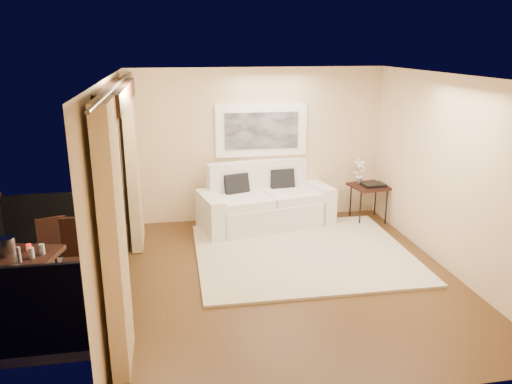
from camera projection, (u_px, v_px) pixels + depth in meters
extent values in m
plane|color=#4F3217|center=(290.00, 277.00, 6.87)|extent=(5.00, 5.00, 0.00)
plane|color=white|center=(295.00, 77.00, 6.09)|extent=(5.00, 5.00, 0.00)
plane|color=beige|center=(258.00, 145.00, 8.84)|extent=(4.50, 0.00, 4.50)
plane|color=beige|center=(366.00, 263.00, 4.12)|extent=(4.50, 0.00, 4.50)
plane|color=beige|center=(451.00, 175.00, 6.86)|extent=(0.00, 5.00, 5.00)
plane|color=beige|center=(125.00, 158.00, 7.85)|extent=(0.00, 2.70, 2.70)
plane|color=beige|center=(94.00, 251.00, 4.36)|extent=(0.00, 2.70, 2.70)
plane|color=beige|center=(105.00, 92.00, 5.76)|extent=(0.00, 2.40, 2.40)
cube|color=black|center=(116.00, 94.00, 5.79)|extent=(0.28, 2.40, 0.22)
cube|color=#605B56|center=(50.00, 301.00, 6.36)|extent=(1.80, 2.60, 0.12)
cube|color=black|center=(64.00, 225.00, 7.40)|extent=(1.80, 0.06, 1.00)
cube|color=black|center=(17.00, 313.00, 5.00)|extent=(1.80, 0.06, 1.00)
cube|color=tan|center=(133.00, 164.00, 7.60)|extent=(0.16, 0.75, 2.62)
cube|color=tan|center=(114.00, 240.00, 4.68)|extent=(0.16, 0.75, 2.62)
cylinder|color=#4C473F|center=(117.00, 85.00, 5.76)|extent=(0.04, 4.80, 0.04)
cube|color=white|center=(261.00, 130.00, 8.74)|extent=(1.62, 0.05, 0.92)
cube|color=black|center=(262.00, 131.00, 8.71)|extent=(1.30, 0.02, 0.64)
cube|color=beige|center=(303.00, 253.00, 7.60)|extent=(3.23, 2.82, 0.04)
cube|color=white|center=(266.00, 214.00, 8.72)|extent=(2.01, 1.34, 0.46)
cube|color=white|center=(258.00, 185.00, 8.93)|extent=(1.85, 0.62, 0.89)
cube|color=white|center=(210.00, 215.00, 8.32)|extent=(0.46, 1.01, 0.67)
cube|color=white|center=(317.00, 201.00, 9.05)|extent=(0.46, 1.01, 0.67)
cube|color=white|center=(243.00, 200.00, 8.44)|extent=(1.03, 1.03, 0.15)
cube|color=white|center=(290.00, 195.00, 8.76)|extent=(1.03, 1.03, 0.15)
cube|color=black|center=(237.00, 186.00, 8.61)|extent=(0.47, 0.32, 0.44)
cube|color=black|center=(282.00, 181.00, 8.92)|extent=(0.45, 0.24, 0.44)
cube|color=black|center=(369.00, 186.00, 8.90)|extent=(0.70, 0.70, 0.04)
cylinder|color=black|center=(360.00, 209.00, 8.72)|extent=(0.03, 0.03, 0.61)
cylinder|color=black|center=(386.00, 207.00, 8.80)|extent=(0.03, 0.03, 0.61)
cylinder|color=black|center=(351.00, 201.00, 9.18)|extent=(0.03, 0.03, 0.61)
cylinder|color=black|center=(375.00, 199.00, 9.26)|extent=(0.03, 0.03, 0.61)
cube|color=black|center=(373.00, 185.00, 8.83)|extent=(0.40, 0.31, 0.05)
imported|color=white|center=(360.00, 171.00, 8.96)|extent=(0.28, 0.22, 0.46)
cube|color=black|center=(23.00, 258.00, 5.58)|extent=(0.84, 0.84, 0.05)
cylinder|color=black|center=(48.00, 301.00, 5.48)|extent=(0.04, 0.04, 0.76)
cylinder|color=black|center=(9.00, 282.00, 5.91)|extent=(0.04, 0.04, 0.76)
cylinder|color=black|center=(59.00, 278.00, 6.01)|extent=(0.04, 0.04, 0.76)
cube|color=black|center=(52.00, 246.00, 6.86)|extent=(0.48, 0.48, 0.05)
cube|color=black|center=(52.00, 235.00, 6.65)|extent=(0.38, 0.16, 0.50)
cylinder|color=black|center=(64.00, 254.00, 7.12)|extent=(0.03, 0.03, 0.39)
cylinder|color=black|center=(41.00, 259.00, 6.98)|extent=(0.03, 0.03, 0.39)
cylinder|color=black|center=(68.00, 262.00, 6.86)|extent=(0.03, 0.03, 0.39)
cylinder|color=black|center=(44.00, 267.00, 6.72)|extent=(0.03, 0.03, 0.39)
cube|color=black|center=(79.00, 264.00, 6.19)|extent=(0.44, 0.44, 0.05)
cube|color=black|center=(79.00, 238.00, 6.30)|extent=(0.44, 0.06, 0.57)
cylinder|color=black|center=(64.00, 289.00, 6.06)|extent=(0.03, 0.03, 0.45)
cylinder|color=black|center=(94.00, 287.00, 6.12)|extent=(0.03, 0.03, 0.45)
cylinder|color=black|center=(69.00, 276.00, 6.39)|extent=(0.03, 0.03, 0.45)
cylinder|color=black|center=(97.00, 274.00, 6.45)|extent=(0.03, 0.03, 0.45)
cylinder|color=silver|center=(7.00, 246.00, 5.58)|extent=(0.18, 0.18, 0.20)
cylinder|color=red|center=(29.00, 247.00, 5.72)|extent=(0.06, 0.06, 0.07)
cylinder|color=white|center=(19.00, 255.00, 5.37)|extent=(0.04, 0.04, 0.18)
cylinder|color=white|center=(31.00, 253.00, 5.50)|extent=(0.06, 0.06, 0.12)
cylinder|color=silver|center=(42.00, 249.00, 5.59)|extent=(0.06, 0.06, 0.12)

